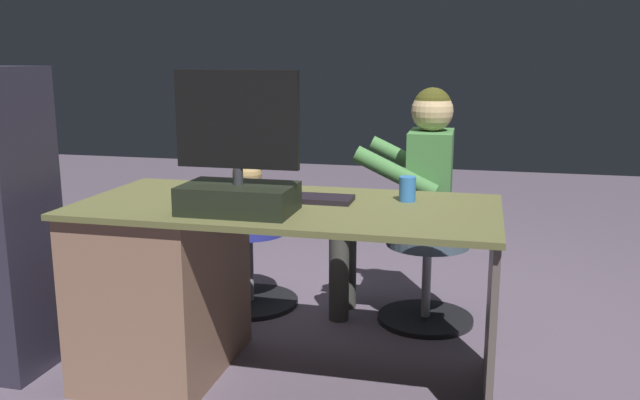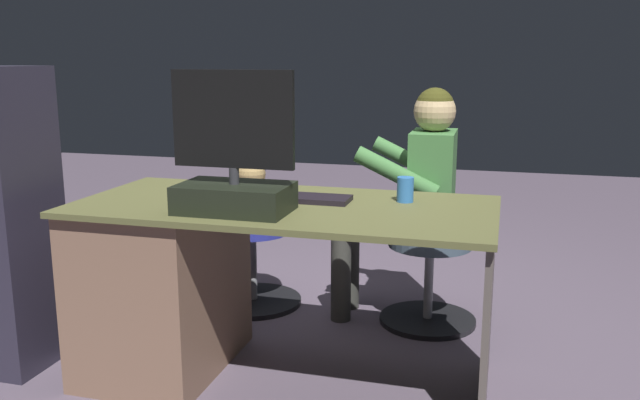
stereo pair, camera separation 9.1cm
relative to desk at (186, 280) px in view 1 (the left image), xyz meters
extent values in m
plane|color=#5C4F60|center=(-0.43, -0.42, -0.39)|extent=(10.00, 10.00, 0.00)
cube|color=brown|center=(-0.43, 0.00, 0.33)|extent=(1.60, 0.75, 0.02)
cube|color=#86634E|center=(0.10, 0.00, -0.03)|extent=(0.51, 0.69, 0.70)
cube|color=#574F49|center=(-1.20, 0.00, -0.03)|extent=(0.02, 0.68, 0.70)
cube|color=black|center=(-0.30, 0.17, 0.39)|extent=(0.40, 0.25, 0.10)
cylinder|color=#333338|center=(-0.30, 0.17, 0.47)|extent=(0.04, 0.04, 0.06)
cube|color=black|center=(-0.30, 0.17, 0.67)|extent=(0.45, 0.02, 0.34)
cube|color=black|center=(-0.30, 0.16, 0.67)|extent=(0.41, 0.00, 0.31)
cube|color=black|center=(-0.46, -0.08, 0.35)|extent=(0.42, 0.14, 0.02)
ellipsoid|color=#2D222A|center=(-0.15, -0.05, 0.36)|extent=(0.06, 0.10, 0.04)
cylinder|color=#3372BF|center=(-0.87, -0.16, 0.39)|extent=(0.06, 0.06, 0.10)
cube|color=black|center=(-0.10, -0.03, 0.35)|extent=(0.05, 0.15, 0.02)
cylinder|color=black|center=(0.01, -0.77, -0.37)|extent=(0.51, 0.51, 0.03)
cylinder|color=gray|center=(0.01, -0.77, -0.18)|extent=(0.04, 0.04, 0.36)
cylinder|color=navy|center=(0.01, -0.77, 0.03)|extent=(0.39, 0.39, 0.06)
ellipsoid|color=tan|center=(0.01, -0.77, 0.15)|extent=(0.18, 0.15, 0.19)
sphere|color=tan|center=(0.01, -0.77, 0.31)|extent=(0.15, 0.15, 0.15)
sphere|color=beige|center=(0.01, -0.84, 0.30)|extent=(0.06, 0.06, 0.06)
sphere|color=tan|center=(-0.05, -0.77, 0.37)|extent=(0.06, 0.06, 0.06)
sphere|color=tan|center=(0.06, -0.77, 0.37)|extent=(0.06, 0.06, 0.06)
cylinder|color=tan|center=(-0.08, -0.80, 0.19)|extent=(0.05, 0.14, 0.09)
cylinder|color=tan|center=(0.10, -0.80, 0.19)|extent=(0.05, 0.14, 0.09)
cylinder|color=tan|center=(-0.04, -0.87, 0.09)|extent=(0.06, 0.11, 0.06)
cylinder|color=tan|center=(0.05, -0.87, 0.09)|extent=(0.06, 0.11, 0.06)
cylinder|color=black|center=(-0.91, -0.76, -0.37)|extent=(0.47, 0.47, 0.03)
cylinder|color=gray|center=(-0.91, -0.76, -0.18)|extent=(0.04, 0.04, 0.36)
cylinder|color=#40505F|center=(-0.91, -0.76, 0.03)|extent=(0.40, 0.40, 0.06)
cube|color=#43793F|center=(-0.91, -0.76, 0.31)|extent=(0.21, 0.32, 0.49)
sphere|color=tan|center=(-0.91, -0.76, 0.64)|extent=(0.19, 0.19, 0.19)
sphere|color=#3E3D15|center=(-0.91, -0.76, 0.66)|extent=(0.18, 0.18, 0.18)
cylinder|color=#43793F|center=(-0.77, -0.56, 0.38)|extent=(0.39, 0.08, 0.23)
cylinder|color=#43793F|center=(-0.78, -0.96, 0.38)|extent=(0.39, 0.08, 0.23)
cylinder|color=#3C3C37|center=(-0.70, -0.67, 0.08)|extent=(0.42, 0.12, 0.11)
cylinder|color=#3C3C37|center=(-0.49, -0.67, -0.16)|extent=(0.10, 0.10, 0.45)
cylinder|color=#3C3C37|center=(-0.70, -0.85, 0.08)|extent=(0.42, 0.12, 0.11)
cylinder|color=#3C3C37|center=(-0.50, -0.85, -0.16)|extent=(0.10, 0.10, 0.45)
camera|label=1|loc=(-1.14, 2.39, 0.89)|focal=37.64mm
camera|label=2|loc=(-1.23, 2.36, 0.89)|focal=37.64mm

